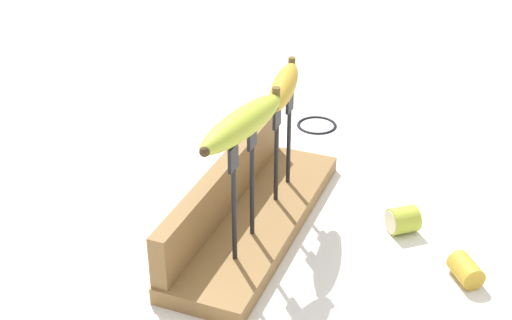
{
  "coord_description": "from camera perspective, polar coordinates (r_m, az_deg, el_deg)",
  "views": [
    {
      "loc": [
        -0.9,
        -0.36,
        0.67
      ],
      "look_at": [
        0.0,
        0.0,
        0.13
      ],
      "focal_mm": 50.9,
      "sensor_mm": 36.0,
      "label": 1
    }
  ],
  "objects": [
    {
      "name": "fork_stand_right",
      "position": [
        1.18,
        2.13,
        1.85
      ],
      "size": [
        0.09,
        0.01,
        0.17
      ],
      "color": "black",
      "rests_on": "wooden_board"
    },
    {
      "name": "banana_raised_right",
      "position": [
        1.14,
        2.21,
        5.82
      ],
      "size": [
        0.17,
        0.06,
        0.04
      ],
      "color": "gold",
      "rests_on": "fork_stand_right"
    },
    {
      "name": "banana_raised_left",
      "position": [
        0.99,
        -1.07,
        2.92
      ],
      "size": [
        0.2,
        0.08,
        0.04
      ],
      "color": "#B2C138",
      "rests_on": "fork_stand_left"
    },
    {
      "name": "board_backstop",
      "position": [
        1.16,
        -2.55,
        -2.03
      ],
      "size": [
        0.45,
        0.03,
        0.08
      ],
      "primitive_type": "cube",
      "color": "olive",
      "rests_on": "wooden_board"
    },
    {
      "name": "banana_chunk_near",
      "position": [
        1.11,
        16.12,
        -8.28
      ],
      "size": [
        0.06,
        0.06,
        0.04
      ],
      "color": "gold",
      "rests_on": "ground"
    },
    {
      "name": "fork_stand_left",
      "position": [
        1.04,
        -1.02,
        -1.74
      ],
      "size": [
        0.09,
        0.01,
        0.19
      ],
      "color": "black",
      "rests_on": "wooden_board"
    },
    {
      "name": "wire_coil",
      "position": [
        1.5,
        4.81,
        2.82
      ],
      "size": [
        0.08,
        0.08,
        0.01
      ],
      "primitive_type": "torus",
      "color": "black",
      "rests_on": "ground"
    },
    {
      "name": "ground_plane",
      "position": [
        1.18,
        0.0,
        -5.37
      ],
      "size": [
        3.0,
        3.0,
        0.0
      ],
      "primitive_type": "plane",
      "color": "white"
    },
    {
      "name": "banana_chunk_far",
      "position": [
        1.18,
        11.43,
        -4.64
      ],
      "size": [
        0.06,
        0.06,
        0.04
      ],
      "color": "#B2C138",
      "rests_on": "ground"
    },
    {
      "name": "wooden_board",
      "position": [
        1.17,
        0.0,
        -4.83
      ],
      "size": [
        0.46,
        0.14,
        0.03
      ],
      "primitive_type": "cube",
      "color": "olive",
      "rests_on": "ground"
    }
  ]
}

